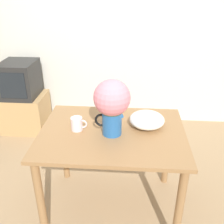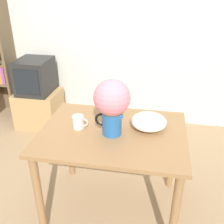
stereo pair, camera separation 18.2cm
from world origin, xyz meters
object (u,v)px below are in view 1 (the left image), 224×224
Objects in this scene: coffee_mug at (77,124)px; tv_set at (20,79)px; flower_vase at (112,103)px; white_bowl at (147,120)px.

tv_set is at bearing 127.44° from coffee_mug.
flower_vase is 3.40× the size of coffee_mug.
tv_set is at bearing 141.96° from white_bowl.
tv_set is (-1.27, 1.34, -0.34)m from flower_vase.
flower_vase is 1.88m from tv_set.
flower_vase is 0.34m from coffee_mug.
flower_vase reaches higher than tv_set.
coffee_mug is 0.55m from white_bowl.
coffee_mug is at bearing -169.66° from white_bowl.
coffee_mug is (-0.27, 0.04, -0.21)m from flower_vase.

